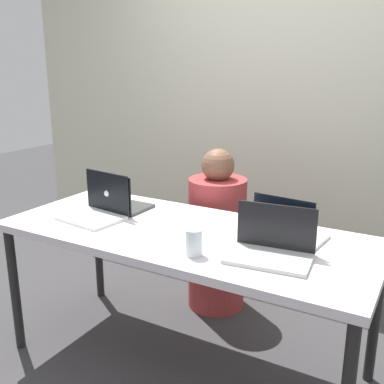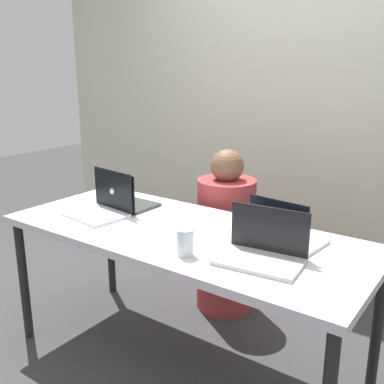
{
  "view_description": "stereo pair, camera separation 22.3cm",
  "coord_description": "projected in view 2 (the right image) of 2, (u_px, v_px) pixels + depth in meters",
  "views": [
    {
      "loc": [
        1.07,
        -1.79,
        1.53
      ],
      "look_at": [
        0.0,
        0.08,
        0.93
      ],
      "focal_mm": 42.0,
      "sensor_mm": 36.0,
      "label": 1
    },
    {
      "loc": [
        1.25,
        -1.67,
        1.53
      ],
      "look_at": [
        0.0,
        0.08,
        0.93
      ],
      "focal_mm": 42.0,
      "sensor_mm": 36.0,
      "label": 2
    }
  ],
  "objects": [
    {
      "name": "desk",
      "position": [
        183.0,
        242.0,
        2.24
      ],
      "size": [
        1.86,
        0.78,
        0.75
      ],
      "color": "silver",
      "rests_on": "ground"
    },
    {
      "name": "laptop_front_left",
      "position": [
        102.0,
        206.0,
        2.45
      ],
      "size": [
        0.35,
        0.29,
        0.23
      ],
      "rotation": [
        0.0,
        0.0,
        -0.13
      ],
      "color": "silver",
      "rests_on": "desk"
    },
    {
      "name": "laptop_back_left",
      "position": [
        125.0,
        200.0,
        2.57
      ],
      "size": [
        0.3,
        0.26,
        0.22
      ],
      "rotation": [
        0.0,
        0.0,
        3.11
      ],
      "color": "#373B39",
      "rests_on": "desk"
    },
    {
      "name": "ground_plane",
      "position": [
        184.0,
        361.0,
        2.42
      ],
      "size": [
        12.0,
        12.0,
        0.0
      ],
      "primitive_type": "plane",
      "color": "#373638"
    },
    {
      "name": "back_wall",
      "position": [
        307.0,
        95.0,
        3.23
      ],
      "size": [
        4.84,
        0.1,
        2.68
      ],
      "primitive_type": "cube",
      "color": "beige",
      "rests_on": "ground"
    },
    {
      "name": "water_glass_right",
      "position": [
        185.0,
        244.0,
        1.92
      ],
      "size": [
        0.08,
        0.08,
        0.12
      ],
      "color": "silver",
      "rests_on": "desk"
    },
    {
      "name": "laptop_front_right",
      "position": [
        262.0,
        250.0,
        1.86
      ],
      "size": [
        0.37,
        0.27,
        0.21
      ],
      "rotation": [
        0.0,
        0.0,
        0.11
      ],
      "color": "#B5B8B4",
      "rests_on": "desk"
    },
    {
      "name": "laptop_back_right",
      "position": [
        286.0,
        235.0,
        2.02
      ],
      "size": [
        0.31,
        0.28,
        0.23
      ],
      "rotation": [
        0.0,
        0.0,
        3.04
      ],
      "color": "silver",
      "rests_on": "desk"
    },
    {
      "name": "person_at_center",
      "position": [
        226.0,
        240.0,
        2.87
      ],
      "size": [
        0.37,
        0.37,
        1.05
      ],
      "rotation": [
        0.0,
        0.0,
        3.14
      ],
      "color": "#A03435",
      "rests_on": "ground"
    }
  ]
}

